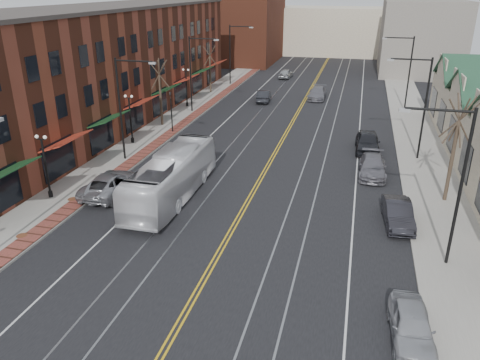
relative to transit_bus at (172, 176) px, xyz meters
The scene contains 31 objects.
ground 11.44m from the transit_bus, 63.83° to the right, with size 160.00×160.00×0.00m, color black.
sidewalk_left 12.15m from the transit_bus, 125.47° to the left, with size 4.00×120.00×0.15m, color gray.
sidewalk_right 19.69m from the transit_bus, 30.02° to the left, with size 4.00×120.00×0.15m, color gray.
building_left 22.24m from the transit_bus, 129.77° to the left, with size 10.00×50.00×11.00m, color brown.
backdrop_left 61.07m from the transit_bus, 100.42° to the left, with size 14.00×18.00×14.00m, color brown.
backdrop_mid 75.05m from the transit_bus, 86.18° to the left, with size 22.00×14.00×9.00m, color #B4A88A.
backdrop_right 58.49m from the transit_bus, 69.96° to the left, with size 12.00×16.00×11.00m, color slate.
streetlight_l_1 9.09m from the transit_bus, 136.07° to the left, with size 3.33×0.25×8.00m.
streetlight_l_2 22.91m from the transit_bus, 105.49° to the left, with size 3.33×0.25×8.00m.
streetlight_l_3 38.46m from the transit_bus, 99.08° to the left, with size 3.33×0.25×8.00m.
streetlight_r_0 16.94m from the transit_bus, 14.59° to the right, with size 3.33×0.25×8.00m.
streetlight_r_1 20.24m from the transit_bus, 36.39° to the left, with size 3.33×0.25×8.00m.
streetlight_r_2 32.31m from the transit_bus, 60.03° to the left, with size 3.33×0.25×8.00m.
lamppost_l_1 8.13m from the transit_bus, 164.41° to the right, with size 0.84×0.28×4.27m.
lamppost_l_2 12.56m from the transit_bus, 128.45° to the left, with size 0.84×0.28×4.27m.
lamppost_l_3 25.08m from the transit_bus, 108.13° to the left, with size 0.84×0.28×4.27m.
tree_left_near 17.62m from the transit_bus, 115.36° to the left, with size 1.78×1.37×6.48m.
tree_left_far 32.74m from the transit_bus, 103.26° to the left, with size 1.66×1.28×6.02m.
tree_right_mid 18.05m from the transit_bus, 12.33° to the left, with size 1.90×1.46×6.93m.
manhole_mid 9.58m from the transit_bus, 130.83° to the right, with size 0.60×0.60×0.02m, color #592D19.
manhole_far 6.71m from the transit_bus, 160.66° to the right, with size 0.60×0.60×0.02m, color #592D19.
traffic_signal 14.94m from the transit_bus, 112.05° to the left, with size 0.18×0.15×3.80m.
transit_bus is the anchor object (origin of this frame).
parked_suv 4.39m from the transit_bus, behind, with size 2.47×5.35×1.49m, color #9B9CA1.
parked_car_a 17.65m from the transit_bus, 35.81° to the right, with size 1.61×4.00×1.36m, color #A8AAAF.
parked_car_b 14.33m from the transit_bus, ahead, with size 1.48×4.26×1.40m, color black.
parked_car_c 14.92m from the transit_bus, 30.00° to the left, with size 1.94×4.77×1.38m, color slate.
parked_car_d 18.04m from the transit_bus, 46.09° to the left, with size 1.95×4.85×1.65m, color black.
distant_car_left 28.84m from the transit_bus, 89.60° to the left, with size 1.47×4.21×1.39m, color black.
distant_car_right 32.57m from the transit_bus, 78.67° to the left, with size 2.02×4.98×1.45m, color slate.
distant_car_far 44.87m from the transit_bus, 89.57° to the left, with size 1.67×4.15×1.41m, color #9EA2A5.
Camera 1 is at (6.39, -16.23, 13.17)m, focal length 35.00 mm.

